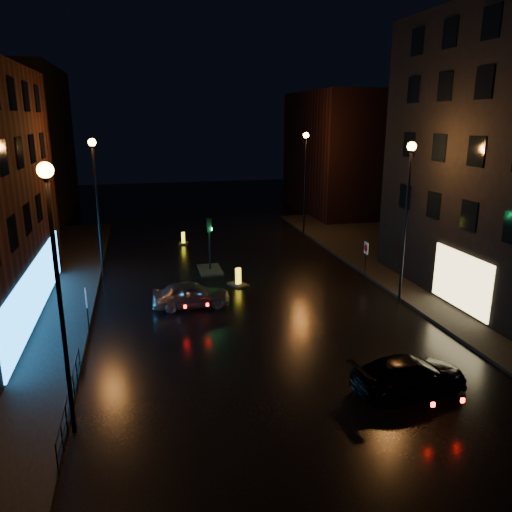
% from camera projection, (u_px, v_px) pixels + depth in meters
% --- Properties ---
extents(ground, '(120.00, 120.00, 0.00)m').
position_uv_depth(ground, '(293.00, 373.00, 19.26)').
color(ground, black).
rests_on(ground, ground).
extents(pavement_right, '(12.00, 44.00, 0.15)m').
position_uv_depth(pavement_right, '(476.00, 281.00, 29.84)').
color(pavement_right, black).
rests_on(pavement_right, ground).
extents(building_far_left, '(8.00, 16.00, 14.00)m').
position_uv_depth(building_far_left, '(19.00, 145.00, 46.65)').
color(building_far_left, black).
rests_on(building_far_left, ground).
extents(building_far_right, '(8.00, 14.00, 12.00)m').
position_uv_depth(building_far_right, '(341.00, 153.00, 50.97)').
color(building_far_right, black).
rests_on(building_far_right, ground).
extents(street_lamp_lnear, '(0.44, 0.44, 8.37)m').
position_uv_depth(street_lamp_lnear, '(56.00, 262.00, 14.17)').
color(street_lamp_lnear, black).
rests_on(street_lamp_lnear, ground).
extents(street_lamp_lfar, '(0.44, 0.44, 8.37)m').
position_uv_depth(street_lamp_lfar, '(96.00, 188.00, 29.17)').
color(street_lamp_lfar, black).
rests_on(street_lamp_lfar, ground).
extents(street_lamp_rnear, '(0.44, 0.44, 8.37)m').
position_uv_depth(street_lamp_rnear, '(407.00, 199.00, 25.12)').
color(street_lamp_rnear, black).
rests_on(street_lamp_rnear, ground).
extents(street_lamp_rfar, '(0.44, 0.44, 8.37)m').
position_uv_depth(street_lamp_rfar, '(305.00, 168.00, 40.12)').
color(street_lamp_rfar, black).
rests_on(street_lamp_rfar, ground).
extents(traffic_signal, '(1.40, 2.40, 3.45)m').
position_uv_depth(traffic_signal, '(210.00, 263.00, 31.99)').
color(traffic_signal, black).
rests_on(traffic_signal, ground).
extents(guard_railing, '(0.05, 6.04, 1.00)m').
position_uv_depth(guard_railing, '(69.00, 395.00, 16.35)').
color(guard_railing, black).
rests_on(guard_railing, ground).
extents(silver_hatchback, '(4.01, 1.69, 1.36)m').
position_uv_depth(silver_hatchback, '(191.00, 295.00, 25.80)').
color(silver_hatchback, '#A4A6AB').
rests_on(silver_hatchback, ground).
extents(dark_sedan, '(4.44, 2.06, 1.25)m').
position_uv_depth(dark_sedan, '(409.00, 375.00, 17.88)').
color(dark_sedan, black).
rests_on(dark_sedan, ground).
extents(bollard_near, '(1.23, 1.43, 1.05)m').
position_uv_depth(bollard_near, '(238.00, 282.00, 29.24)').
color(bollard_near, black).
rests_on(bollard_near, ground).
extents(bollard_far, '(0.89, 1.18, 0.93)m').
position_uv_depth(bollard_far, '(183.00, 241.00, 38.82)').
color(bollard_far, black).
rests_on(bollard_far, ground).
extents(road_sign_left, '(0.14, 0.56, 2.32)m').
position_uv_depth(road_sign_left, '(86.00, 302.00, 21.79)').
color(road_sign_left, black).
rests_on(road_sign_left, ground).
extents(road_sign_right, '(0.07, 0.54, 2.21)m').
position_uv_depth(road_sign_right, '(366.00, 251.00, 30.36)').
color(road_sign_right, black).
rests_on(road_sign_right, ground).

